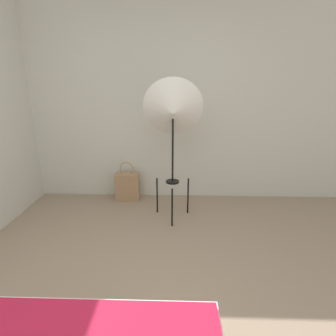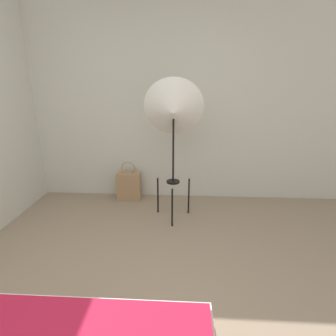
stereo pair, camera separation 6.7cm
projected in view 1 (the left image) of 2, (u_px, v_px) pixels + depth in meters
name	position (u px, v px, depth m)	size (l,w,h in m)	color
wall_back	(148.00, 104.00, 3.46)	(8.00, 0.05, 2.60)	beige
photo_umbrella	(173.00, 112.00, 2.82)	(0.67, 0.42, 1.63)	black
tote_bag	(127.00, 186.00, 3.64)	(0.32, 0.17, 0.55)	#9E7A56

